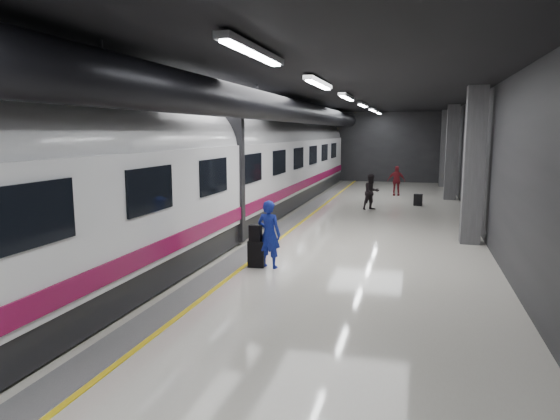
% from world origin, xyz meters
% --- Properties ---
extents(ground, '(40.00, 40.00, 0.00)m').
position_xyz_m(ground, '(0.00, 0.00, 0.00)').
color(ground, silver).
rests_on(ground, ground).
extents(platform_hall, '(10.02, 40.02, 4.51)m').
position_xyz_m(platform_hall, '(-0.29, 0.96, 3.54)').
color(platform_hall, black).
rests_on(platform_hall, ground).
extents(train, '(3.05, 38.00, 4.05)m').
position_xyz_m(train, '(-3.25, -0.00, 2.07)').
color(train, black).
rests_on(train, ground).
extents(traveler_main, '(0.66, 0.50, 1.63)m').
position_xyz_m(traveler_main, '(-0.34, -2.12, 0.81)').
color(traveler_main, '#1632A9').
rests_on(traveler_main, ground).
extents(suitcase_main, '(0.41, 0.27, 0.64)m').
position_xyz_m(suitcase_main, '(-0.65, -2.15, 0.32)').
color(suitcase_main, black).
rests_on(suitcase_main, ground).
extents(shoulder_bag, '(0.30, 0.18, 0.39)m').
position_xyz_m(shoulder_bag, '(-0.66, -2.19, 0.83)').
color(shoulder_bag, black).
rests_on(shoulder_bag, suitcase_main).
extents(traveler_far_a, '(0.92, 0.90, 1.50)m').
position_xyz_m(traveler_far_a, '(1.20, 7.62, 0.75)').
color(traveler_far_a, black).
rests_on(traveler_far_a, ground).
extents(traveler_far_b, '(0.92, 0.46, 1.51)m').
position_xyz_m(traveler_far_b, '(1.98, 12.87, 0.75)').
color(traveler_far_b, maroon).
rests_on(traveler_far_b, ground).
extents(suitcase_far, '(0.39, 0.29, 0.52)m').
position_xyz_m(suitcase_far, '(3.09, 9.35, 0.26)').
color(suitcase_far, black).
rests_on(suitcase_far, ground).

